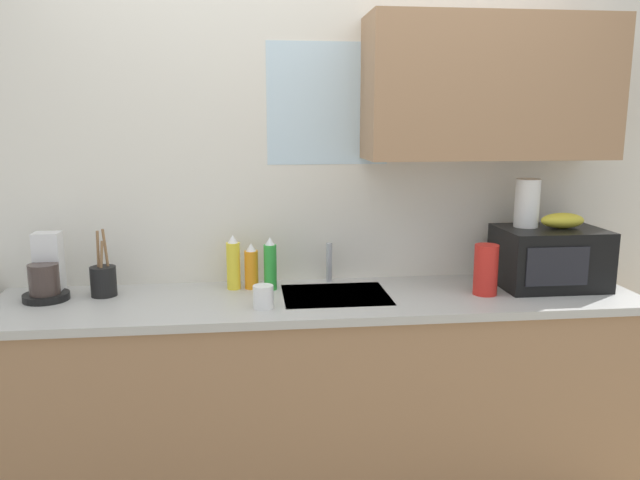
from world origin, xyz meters
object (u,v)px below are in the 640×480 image
Objects in this scene: paper_towel_roll at (527,203)px; dish_soap_bottle_green at (270,265)px; cereal_canister at (486,270)px; mug_white at (263,297)px; dish_soap_bottle_yellow at (233,264)px; banana_bunch at (562,221)px; microwave at (549,257)px; dish_soap_bottle_orange at (251,267)px; coffee_maker at (47,275)px; utensil_crock at (103,280)px.

paper_towel_roll is 1.20m from dish_soap_bottle_green.
mug_white is (-0.97, -0.09, -0.06)m from cereal_canister.
dish_soap_bottle_yellow reaches higher than dish_soap_bottle_green.
banana_bunch is 1.50m from dish_soap_bottle_yellow.
microwave is 2.21× the size of dish_soap_bottle_orange.
cereal_canister is (-0.39, -0.10, -0.19)m from banana_bunch.
mug_white is at bearing -15.19° from coffee_maker.
coffee_maker reaches higher than microwave.
coffee_maker is (-2.13, 0.01, -0.28)m from paper_towel_roll.
dish_soap_bottle_yellow is (-1.34, 0.07, -0.26)m from paper_towel_roll.
mug_white is (0.04, -0.31, -0.05)m from dish_soap_bottle_orange.
paper_towel_roll is at bearing -0.60° from utensil_crock.
banana_bunch is 1.43m from dish_soap_bottle_orange.
banana_bunch is 2.11× the size of mug_white.
dish_soap_bottle_green is at bearing 1.98° from coffee_maker.
microwave is 0.18m from banana_bunch.
utensil_crock is at bearing 159.21° from mug_white.
banana_bunch is at bearing 14.38° from cereal_canister.
paper_towel_roll is at bearing -2.96° from dish_soap_bottle_yellow.
mug_white is at bearing -174.71° from cereal_canister.
utensil_crock reaches higher than dish_soap_bottle_yellow.
banana_bunch is 0.90× the size of cereal_canister.
paper_towel_roll is 0.89× the size of dish_soap_bottle_yellow.
dish_soap_bottle_yellow is (0.79, 0.06, 0.01)m from coffee_maker.
utensil_crock is (-0.56, -0.05, -0.05)m from dish_soap_bottle_yellow.
microwave is 2.00m from utensil_crock.
paper_towel_roll is at bearing 161.57° from banana_bunch.
paper_towel_roll is at bearing -0.22° from coffee_maker.
paper_towel_roll reaches higher than microwave.
dish_soap_bottle_orange is (0.87, 0.06, -0.01)m from coffee_maker.
dish_soap_bottle_green is (-1.17, 0.04, -0.27)m from paper_towel_roll.
coffee_maker reaches higher than dish_soap_bottle_orange.
utensil_crock is at bearing 177.95° from microwave.
dish_soap_bottle_orange is (-1.26, 0.07, -0.28)m from paper_towel_roll.
paper_towel_roll reaches higher than dish_soap_bottle_green.
paper_towel_roll is 1.36m from dish_soap_bottle_yellow.
banana_bunch is at bearing -18.43° from paper_towel_roll.
dish_soap_bottle_orange is (-1.41, 0.12, -0.21)m from banana_bunch.
cereal_canister is (-0.34, -0.10, -0.02)m from microwave.
utensil_crock is at bearing 178.04° from banana_bunch.
dish_soap_bottle_orange is (-0.08, 0.03, -0.02)m from dish_soap_bottle_green.
coffee_maker is (-2.28, 0.06, -0.20)m from banana_bunch.
cereal_canister is (0.93, -0.19, -0.00)m from dish_soap_bottle_green.
utensil_crock is (-0.64, -0.05, -0.03)m from dish_soap_bottle_orange.
dish_soap_bottle_yellow is at bearing 177.04° from paper_towel_roll.
microwave is 2.23m from coffee_maker.
banana_bunch reaches higher than microwave.
paper_towel_roll is at bearing 152.62° from microwave.
banana_bunch is at bearing -3.95° from dish_soap_bottle_green.
mug_white is (-1.31, -0.19, -0.09)m from microwave.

